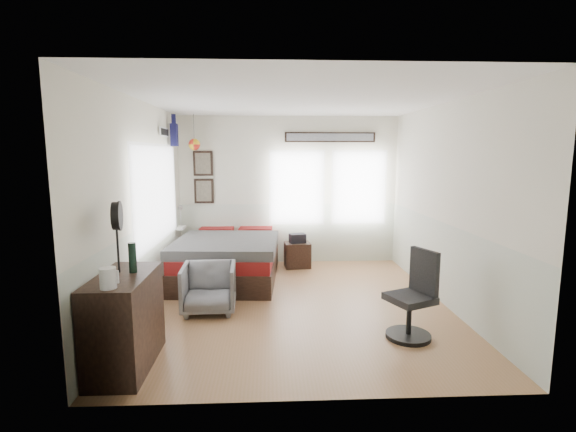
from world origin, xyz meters
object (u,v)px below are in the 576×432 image
(nightstand, at_px, (297,255))
(task_chair, at_px, (413,302))
(armchair, at_px, (209,288))
(bed, at_px, (229,258))
(dresser, at_px, (125,321))

(nightstand, distance_m, task_chair, 3.15)
(armchair, bearing_deg, task_chair, -22.91)
(bed, distance_m, nightstand, 1.33)
(bed, height_order, nightstand, bed)
(bed, distance_m, task_chair, 3.23)
(dresser, bearing_deg, bed, 75.84)
(bed, height_order, armchair, bed)
(armchair, xyz_separation_m, task_chair, (2.36, -0.88, 0.09))
(bed, xyz_separation_m, dresser, (-0.71, -2.83, 0.11))
(bed, bearing_deg, nightstand, 32.11)
(nightstand, bearing_deg, dresser, -124.01)
(armchair, height_order, task_chair, task_chair)
(armchair, bearing_deg, nightstand, 55.70)
(nightstand, xyz_separation_m, task_chair, (1.08, -2.95, 0.18))
(nightstand, relative_size, task_chair, 0.45)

